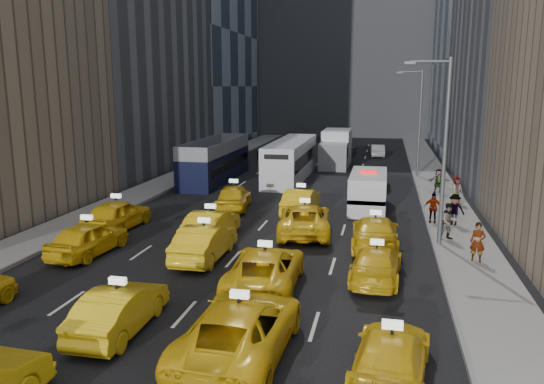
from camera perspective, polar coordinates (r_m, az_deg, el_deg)
The scene contains 36 objects.
ground at distance 17.30m, azimuth -11.87°, elevation -15.40°, with size 160.00×160.00×0.00m, color black.
sidewalk_west at distance 43.27m, azimuth -11.31°, elevation 1.02°, with size 3.00×90.00×0.15m, color gray.
sidewalk_east at distance 39.98m, azimuth 17.54°, elevation -0.15°, with size 3.00×90.00×0.15m, color gray.
curb_west at distance 42.71m, azimuth -9.52°, elevation 0.97°, with size 0.15×90.00×0.18m, color slate.
curb_east at distance 39.86m, azimuth 15.47°, elevation -0.04°, with size 0.15×90.00×0.18m, color slate.
building_backdrop at distance 87.15m, azimuth 8.11°, elevation 19.42°, with size 30.00×12.00×40.00m, color slate.
streetlight_near at distance 26.33m, azimuth 17.87°, elevation 4.74°, with size 2.15×0.22×9.00m.
streetlight_far at distance 46.20m, azimuth 15.48°, elevation 7.54°, with size 2.15×0.22×9.00m.
taxi_5 at distance 17.92m, azimuth -16.09°, elevation -12.03°, with size 1.56×4.49×1.48m, color yellow.
taxi_6 at distance 15.83m, azimuth -3.46°, elevation -14.45°, with size 2.77×6.00×1.67m, color yellow.
taxi_7 at distance 15.02m, azimuth 12.67°, elevation -16.88°, with size 1.92×4.71×1.37m, color yellow.
taxi_8 at distance 26.01m, azimuth -19.17°, elevation -4.73°, with size 1.85×4.59×1.56m, color yellow.
taxi_9 at distance 24.17m, azimuth -7.26°, elevation -5.35°, with size 1.68×4.82×1.59m, color yellow.
taxi_10 at distance 20.66m, azimuth -0.74°, elevation -8.24°, with size 2.60×5.63×1.56m, color yellow.
taxi_11 at distance 21.92m, azimuth 11.15°, elevation -7.56°, with size 1.91×4.70×1.37m, color yellow.
taxi_12 at distance 29.97m, azimuth -16.33°, elevation -2.36°, with size 1.95×4.86×1.66m, color yellow.
taxi_13 at distance 26.87m, azimuth -6.59°, elevation -3.62°, with size 1.68×4.80×1.58m, color yellow.
taxi_14 at distance 28.05m, azimuth 3.54°, elevation -2.92°, with size 2.63×5.70×1.58m, color yellow.
taxi_15 at distance 26.00m, azimuth 11.02°, elevation -4.31°, with size 2.17×5.35×1.55m, color yellow.
taxi_16 at distance 33.64m, azimuth -4.12°, elevation -0.50°, with size 1.88×4.67×1.59m, color yellow.
taxi_17 at distance 32.27m, azimuth 3.13°, elevation -1.01°, with size 1.67×4.78×1.57m, color yellow.
nypd_van at distance 34.04m, azimuth 10.30°, elevation 0.05°, with size 2.46×5.86×2.48m.
double_decker at distance 43.74m, azimuth -6.10°, elevation 3.38°, with size 2.81×11.51×3.33m.
city_bus at distance 44.47m, azimuth 2.06°, elevation 3.49°, with size 3.99×12.62×3.21m.
box_truck at distance 51.78m, azimuth 6.89°, elevation 4.66°, with size 2.96×7.65×3.44m.
misc_car_0 at distance 41.51m, azimuth 11.21°, elevation 1.46°, with size 1.47×4.23×1.39m, color #B7BBC0.
misc_car_1 at distance 57.71m, azimuth -0.33°, elevation 4.41°, with size 2.22×4.81×1.34m, color black.
misc_car_2 at distance 60.12m, azimuth 7.92°, elevation 4.64°, with size 2.03×4.99×1.45m, color slate.
misc_car_3 at distance 58.29m, azimuth 2.80°, elevation 4.52°, with size 1.71×4.26×1.45m, color black.
misc_car_4 at distance 59.53m, azimuth 11.28°, elevation 4.40°, with size 1.41×4.05×1.34m, color #9B9EA2.
pedestrian_0 at distance 24.84m, azimuth 21.25°, elevation -5.04°, with size 0.64×0.42×1.75m, color gray.
pedestrian_1 at distance 27.82m, azimuth 18.49°, elevation -3.02°, with size 0.90×0.49×1.85m, color gray.
pedestrian_2 at distance 30.80m, azimuth 19.04°, elevation -1.80°, with size 1.12×0.46×1.74m, color gray.
pedestrian_3 at distance 30.96m, azimuth 16.91°, elevation -1.64°, with size 0.99×0.45×1.69m, color gray.
pedestrian_4 at distance 36.36m, azimuth 19.20°, elevation 0.18°, with size 0.87×0.47×1.77m, color gray.
pedestrian_5 at distance 39.67m, azimuth 17.46°, elevation 1.14°, with size 1.59×0.46×1.72m, color gray.
Camera 1 is at (6.50, -14.04, 7.74)m, focal length 35.00 mm.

